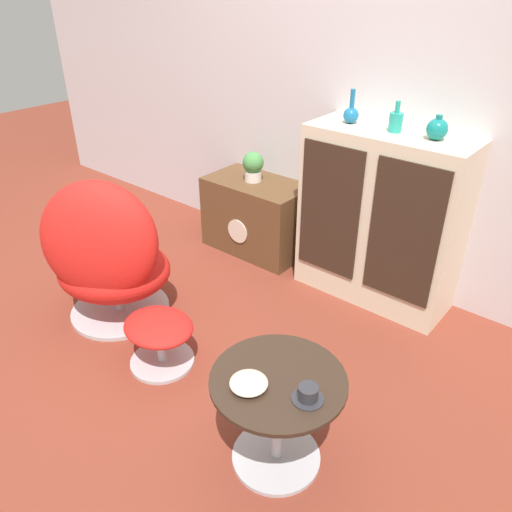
{
  "coord_description": "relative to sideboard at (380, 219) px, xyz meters",
  "views": [
    {
      "loc": [
        1.5,
        -1.23,
        1.81
      ],
      "look_at": [
        0.1,
        0.45,
        0.55
      ],
      "focal_mm": 35.0,
      "sensor_mm": 36.0,
      "label": 1
    }
  ],
  "objects": [
    {
      "name": "tv_console",
      "position": [
        -0.94,
        -0.01,
        -0.26
      ],
      "size": [
        0.73,
        0.42,
        0.53
      ],
      "color": "brown",
      "rests_on": "ground_plane"
    },
    {
      "name": "bowl",
      "position": [
        0.24,
        -1.49,
        -0.05
      ],
      "size": [
        0.15,
        0.15,
        0.04
      ],
      "color": "beige",
      "rests_on": "coffee_table"
    },
    {
      "name": "vase_inner_left",
      "position": [
        0.01,
        0.0,
        0.58
      ],
      "size": [
        0.07,
        0.07,
        0.16
      ],
      "color": "teal",
      "rests_on": "sideboard"
    },
    {
      "name": "vase_leftmost",
      "position": [
        -0.26,
        0.0,
        0.58
      ],
      "size": [
        0.09,
        0.09,
        0.19
      ],
      "color": "#196699",
      "rests_on": "sideboard"
    },
    {
      "name": "wall_back",
      "position": [
        -0.36,
        0.23,
        0.78
      ],
      "size": [
        6.4,
        0.06,
        2.6
      ],
      "color": "silver",
      "rests_on": "ground_plane"
    },
    {
      "name": "ground_plane",
      "position": [
        -0.36,
        -1.3,
        -0.52
      ],
      "size": [
        12.0,
        12.0,
        0.0
      ],
      "primitive_type": "plane",
      "color": "brown"
    },
    {
      "name": "teacup",
      "position": [
        0.45,
        -1.4,
        -0.05
      ],
      "size": [
        0.12,
        0.12,
        0.06
      ],
      "color": "#2D2D33",
      "rests_on": "coffee_table"
    },
    {
      "name": "coffee_table",
      "position": [
        0.3,
        -1.38,
        -0.24
      ],
      "size": [
        0.53,
        0.53,
        0.45
      ],
      "color": "#B7B7BC",
      "rests_on": "ground_plane"
    },
    {
      "name": "sideboard",
      "position": [
        0.0,
        0.0,
        0.0
      ],
      "size": [
        0.94,
        0.4,
        1.05
      ],
      "color": "beige",
      "rests_on": "ground_plane"
    },
    {
      "name": "egg_chair",
      "position": [
        -1.04,
        -1.2,
        -0.11
      ],
      "size": [
        0.87,
        0.86,
        0.9
      ],
      "color": "#B7B7BC",
      "rests_on": "ground_plane"
    },
    {
      "name": "vase_inner_right",
      "position": [
        0.24,
        0.0,
        0.58
      ],
      "size": [
        0.11,
        0.11,
        0.13
      ],
      "color": "#147A75",
      "rests_on": "sideboard"
    },
    {
      "name": "potted_plant",
      "position": [
        -0.97,
        -0.01,
        0.11
      ],
      "size": [
        0.15,
        0.15,
        0.21
      ],
      "color": "silver",
      "rests_on": "tv_console"
    },
    {
      "name": "ottoman",
      "position": [
        -0.52,
        -1.29,
        -0.33
      ],
      "size": [
        0.38,
        0.34,
        0.28
      ],
      "color": "#B7B7BC",
      "rests_on": "ground_plane"
    }
  ]
}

